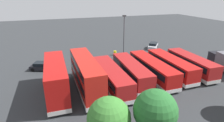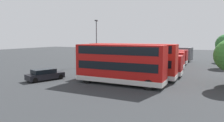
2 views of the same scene
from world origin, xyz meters
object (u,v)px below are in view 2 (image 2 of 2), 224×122
object	(u,v)px
lamp_post_tall	(96,39)
bus_single_deck_fifth	(142,63)
bus_single_deck_second	(155,57)
bus_single_deck_third	(151,59)
box_truck_blue	(175,54)
waste_bin_yellow	(85,63)
bus_single_deck_fourth	(144,61)
bus_double_decker_seventh	(120,63)
car_hatchback_silver	(102,57)
bus_double_decker_sixth	(132,60)
car_small_green	(45,75)
bus_single_deck_near_end	(161,56)

from	to	relation	value
lamp_post_tall	bus_single_deck_fifth	bearing A→B (deg)	59.80
bus_single_deck_second	bus_single_deck_third	distance (m)	3.60
box_truck_blue	waste_bin_yellow	world-z (taller)	box_truck_blue
bus_single_deck_fourth	bus_single_deck_fifth	size ratio (longest dim) A/B	0.96
bus_single_deck_fourth	bus_single_deck_fifth	distance (m)	3.61
bus_double_decker_seventh	car_hatchback_silver	world-z (taller)	bus_double_decker_seventh
bus_double_decker_sixth	box_truck_blue	bearing A→B (deg)	175.73
bus_single_deck_third	waste_bin_yellow	size ratio (longest dim) A/B	11.94
box_truck_blue	car_hatchback_silver	distance (m)	17.33
lamp_post_tall	waste_bin_yellow	distance (m)	5.16
bus_double_decker_seventh	bus_single_deck_third	bearing A→B (deg)	-178.70
bus_single_deck_third	car_small_green	bearing A→B (deg)	-29.33
bus_single_deck_near_end	box_truck_blue	size ratio (longest dim) A/B	1.31
bus_double_decker_seventh	bus_single_deck_fourth	bearing A→B (deg)	-177.31
bus_single_deck_near_end	bus_double_decker_seventh	xyz separation A→B (m)	(21.79, 0.01, 0.83)
bus_single_deck_second	waste_bin_yellow	bearing A→B (deg)	-67.82
bus_single_deck_second	bus_single_deck_fifth	size ratio (longest dim) A/B	0.96
bus_double_decker_sixth	bus_double_decker_seventh	world-z (taller)	same
bus_single_deck_near_end	car_small_green	bearing A→B (deg)	-21.90
bus_single_deck_third	car_hatchback_silver	xyz separation A→B (m)	(-9.03, -14.53, -0.92)
bus_single_deck_fourth	car_small_green	world-z (taller)	bus_single_deck_fourth
bus_double_decker_sixth	box_truck_blue	world-z (taller)	bus_double_decker_sixth
lamp_post_tall	waste_bin_yellow	size ratio (longest dim) A/B	9.21
bus_double_decker_seventh	bus_double_decker_sixth	bearing A→B (deg)	179.82
box_truck_blue	car_hatchback_silver	bearing A→B (deg)	-74.59
box_truck_blue	car_small_green	xyz separation A→B (m)	(29.93, -11.31, -1.00)
bus_double_decker_seventh	waste_bin_yellow	bearing A→B (deg)	-134.68
bus_single_deck_second	bus_single_deck_fourth	bearing A→B (deg)	-0.18
bus_single_deck_fifth	bus_single_deck_near_end	bearing A→B (deg)	-178.67
bus_single_deck_third	bus_double_decker_sixth	size ratio (longest dim) A/B	0.99
car_hatchback_silver	waste_bin_yellow	distance (m)	10.72
bus_single_deck_third	bus_double_decker_sixth	bearing A→B (deg)	1.85
box_truck_blue	car_hatchback_silver	world-z (taller)	box_truck_blue
bus_single_deck_near_end	bus_single_deck_second	size ratio (longest dim) A/B	0.95
bus_single_deck_second	bus_double_decker_seventh	size ratio (longest dim) A/B	1.03
bus_single_deck_fourth	bus_single_deck_fifth	xyz separation A→B (m)	(3.51, 0.84, 0.00)
bus_single_deck_third	bus_double_decker_seventh	bearing A→B (deg)	1.30
waste_bin_yellow	bus_single_deck_near_end	bearing A→B (deg)	123.97
bus_single_deck_fifth	car_small_green	size ratio (longest dim) A/B	2.27
bus_single_deck_fifth	car_small_green	world-z (taller)	bus_single_deck_fifth
lamp_post_tall	bus_single_deck_near_end	bearing A→B (deg)	124.83
bus_single_deck_third	bus_double_decker_seventh	size ratio (longest dim) A/B	1.09
box_truck_blue	bus_single_deck_third	bearing A→B (deg)	-8.96
bus_single_deck_third	car_small_green	distance (m)	18.72
car_hatchback_silver	car_small_green	world-z (taller)	same
bus_double_decker_seventh	lamp_post_tall	world-z (taller)	lamp_post_tall
car_small_green	box_truck_blue	bearing A→B (deg)	159.30
car_small_green	lamp_post_tall	bearing A→B (deg)	-174.36
lamp_post_tall	waste_bin_yellow	bearing A→B (deg)	-60.97
bus_single_deck_near_end	car_hatchback_silver	bearing A→B (deg)	-96.72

